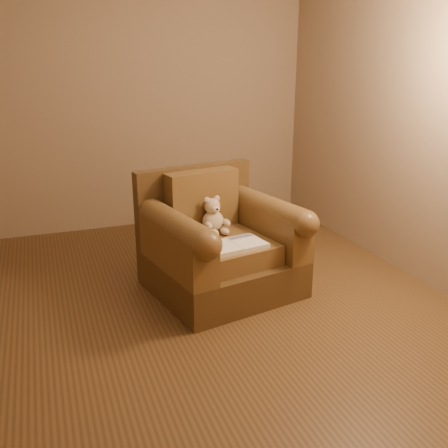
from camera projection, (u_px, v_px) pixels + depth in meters
name	position (u px, v px, depth m)	size (l,w,h in m)	color
floor	(178.00, 303.00, 3.78)	(4.00, 4.00, 0.00)	brown
room	(170.00, 66.00, 3.23)	(4.02, 4.02, 2.71)	#8E7357
armchair	(219.00, 246.00, 3.92)	(1.21, 1.16, 0.93)	#4C3419
teddy_bear	(214.00, 219.00, 3.93)	(0.22, 0.25, 0.30)	#C4AC89
guidebook	(234.00, 245.00, 3.64)	(0.49, 0.34, 0.04)	beige
side_table	(212.00, 225.00, 4.45)	(0.46, 0.46, 0.64)	gold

